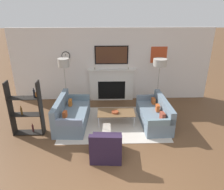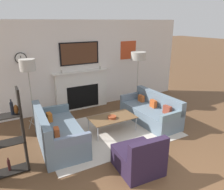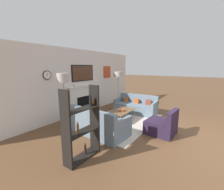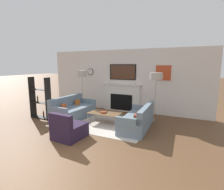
{
  "view_description": "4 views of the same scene",
  "coord_description": "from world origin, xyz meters",
  "px_view_note": "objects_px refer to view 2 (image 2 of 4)",
  "views": [
    {
      "loc": [
        -0.21,
        -3.25,
        3.52
      ],
      "look_at": [
        -0.03,
        2.82,
        0.92
      ],
      "focal_mm": 35.0,
      "sensor_mm": 36.0,
      "label": 1
    },
    {
      "loc": [
        -2.3,
        -1.64,
        2.66
      ],
      "look_at": [
        0.28,
        3.08,
        0.83
      ],
      "focal_mm": 35.0,
      "sensor_mm": 36.0,
      "label": 2
    },
    {
      "loc": [
        -4.57,
        -0.03,
        1.99
      ],
      "look_at": [
        -0.21,
        2.96,
        1.0
      ],
      "focal_mm": 24.0,
      "sensor_mm": 36.0,
      "label": 3
    },
    {
      "loc": [
        2.86,
        -2.56,
        2.04
      ],
      "look_at": [
        0.13,
        3.23,
        0.94
      ],
      "focal_mm": 28.0,
      "sensor_mm": 36.0,
      "label": 4
    }
  ],
  "objects_px": {
    "floor_lamp_left": "(27,66)",
    "couch_left": "(57,133)",
    "coffee_table": "(112,118)",
    "floor_lamp_right": "(138,57)",
    "couch_right": "(151,112)",
    "armchair": "(139,158)",
    "decorative_bowl": "(112,117)"
  },
  "relations": [
    {
      "from": "floor_lamp_left",
      "to": "couch_left",
      "type": "bearing_deg",
      "value": -74.75
    },
    {
      "from": "coffee_table",
      "to": "floor_lamp_right",
      "type": "relative_size",
      "value": 0.64
    },
    {
      "from": "couch_right",
      "to": "armchair",
      "type": "relative_size",
      "value": 2.13
    },
    {
      "from": "floor_lamp_left",
      "to": "floor_lamp_right",
      "type": "distance_m",
      "value": 3.21
    },
    {
      "from": "armchair",
      "to": "decorative_bowl",
      "type": "relative_size",
      "value": 3.91
    },
    {
      "from": "coffee_table",
      "to": "decorative_bowl",
      "type": "xyz_separation_m",
      "value": [
        -0.04,
        -0.05,
        0.05
      ]
    },
    {
      "from": "decorative_bowl",
      "to": "floor_lamp_left",
      "type": "xyz_separation_m",
      "value": [
        -1.66,
        1.16,
        1.23
      ]
    },
    {
      "from": "armchair",
      "to": "couch_right",
      "type": "bearing_deg",
      "value": 46.17
    },
    {
      "from": "armchair",
      "to": "decorative_bowl",
      "type": "distance_m",
      "value": 1.58
    },
    {
      "from": "armchair",
      "to": "coffee_table",
      "type": "height_order",
      "value": "armchair"
    },
    {
      "from": "coffee_table",
      "to": "floor_lamp_left",
      "type": "height_order",
      "value": "floor_lamp_left"
    },
    {
      "from": "armchair",
      "to": "floor_lamp_left",
      "type": "distance_m",
      "value": 3.34
    },
    {
      "from": "armchair",
      "to": "coffee_table",
      "type": "relative_size",
      "value": 0.75
    },
    {
      "from": "couch_left",
      "to": "coffee_table",
      "type": "relative_size",
      "value": 1.59
    },
    {
      "from": "armchair",
      "to": "floor_lamp_right",
      "type": "height_order",
      "value": "floor_lamp_right"
    },
    {
      "from": "coffee_table",
      "to": "decorative_bowl",
      "type": "relative_size",
      "value": 5.25
    },
    {
      "from": "floor_lamp_left",
      "to": "floor_lamp_right",
      "type": "bearing_deg",
      "value": 0.0
    },
    {
      "from": "couch_right",
      "to": "armchair",
      "type": "xyz_separation_m",
      "value": [
        -1.52,
        -1.59,
        -0.02
      ]
    },
    {
      "from": "couch_left",
      "to": "floor_lamp_right",
      "type": "bearing_deg",
      "value": 21.07
    },
    {
      "from": "couch_left",
      "to": "floor_lamp_left",
      "type": "relative_size",
      "value": 1.0
    },
    {
      "from": "decorative_bowl",
      "to": "couch_left",
      "type": "bearing_deg",
      "value": 178.31
    },
    {
      "from": "coffee_table",
      "to": "couch_left",
      "type": "bearing_deg",
      "value": -179.66
    },
    {
      "from": "floor_lamp_left",
      "to": "coffee_table",
      "type": "bearing_deg",
      "value": -33.22
    },
    {
      "from": "floor_lamp_left",
      "to": "armchair",
      "type": "bearing_deg",
      "value": -62.9
    },
    {
      "from": "couch_right",
      "to": "decorative_bowl",
      "type": "xyz_separation_m",
      "value": [
        -1.25,
        -0.04,
        0.13
      ]
    },
    {
      "from": "coffee_table",
      "to": "decorative_bowl",
      "type": "distance_m",
      "value": 0.08
    },
    {
      "from": "couch_right",
      "to": "armchair",
      "type": "height_order",
      "value": "armchair"
    },
    {
      "from": "couch_left",
      "to": "armchair",
      "type": "height_order",
      "value": "couch_left"
    },
    {
      "from": "armchair",
      "to": "floor_lamp_left",
      "type": "relative_size",
      "value": 0.47
    },
    {
      "from": "armchair",
      "to": "decorative_bowl",
      "type": "bearing_deg",
      "value": 79.87
    },
    {
      "from": "couch_left",
      "to": "decorative_bowl",
      "type": "relative_size",
      "value": 8.32
    },
    {
      "from": "armchair",
      "to": "floor_lamp_right",
      "type": "distance_m",
      "value": 3.54
    }
  ]
}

